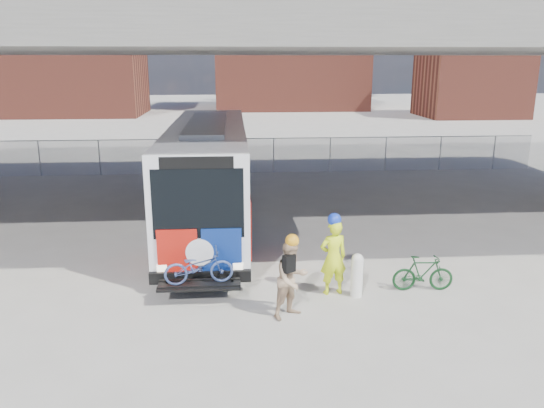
{
  "coord_description": "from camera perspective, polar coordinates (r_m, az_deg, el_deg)",
  "views": [
    {
      "loc": [
        -1.11,
        -15.51,
        5.7
      ],
      "look_at": [
        0.0,
        -0.34,
        1.6
      ],
      "focal_mm": 35.0,
      "sensor_mm": 36.0,
      "label": 1
    }
  ],
  "objects": [
    {
      "name": "ground",
      "position": [
        16.56,
        -0.1,
        -5.04
      ],
      "size": [
        160.0,
        160.0,
        0.0
      ],
      "primitive_type": "plane",
      "color": "#9E9991",
      "rests_on": "ground"
    },
    {
      "name": "cyclist_tan",
      "position": [
        12.16,
        2.13,
        -7.98
      ],
      "size": [
        1.12,
        1.06,
        1.99
      ],
      "rotation": [
        0.0,
        0.0,
        0.6
      ],
      "color": "tan",
      "rests_on": "ground"
    },
    {
      "name": "bike_parked",
      "position": [
        14.17,
        15.93,
        -7.18
      ],
      "size": [
        1.58,
        0.51,
        0.94
      ],
      "primitive_type": "imported",
      "rotation": [
        0.0,
        0.0,
        1.52
      ],
      "color": "#133C1B",
      "rests_on": "ground"
    },
    {
      "name": "overpass",
      "position": [
        19.56,
        -0.99,
        17.57
      ],
      "size": [
        40.0,
        16.0,
        7.95
      ],
      "color": "#605E59",
      "rests_on": "ground"
    },
    {
      "name": "cyclist_hivis",
      "position": [
        13.36,
        6.61,
        -5.51
      ],
      "size": [
        0.78,
        0.59,
        2.12
      ],
      "rotation": [
        0.0,
        0.0,
        3.34
      ],
      "color": "#E2FC1A",
      "rests_on": "ground"
    },
    {
      "name": "bus",
      "position": [
        18.97,
        -6.83,
        4.07
      ],
      "size": [
        2.67,
        12.94,
        3.69
      ],
      "color": "silver",
      "rests_on": "ground"
    },
    {
      "name": "bollard",
      "position": [
        13.44,
        9.14,
        -7.4
      ],
      "size": [
        0.29,
        0.29,
        1.13
      ],
      "color": "beige",
      "rests_on": "ground"
    },
    {
      "name": "chainlink_fence",
      "position": [
        27.86,
        -1.88,
        6.26
      ],
      "size": [
        30.0,
        0.06,
        30.0
      ],
      "color": "gray",
      "rests_on": "ground"
    },
    {
      "name": "brick_buildings",
      "position": [
        63.78,
        -2.16,
        14.84
      ],
      "size": [
        54.0,
        22.0,
        12.0
      ],
      "color": "brown",
      "rests_on": "ground"
    },
    {
      "name": "smokestack",
      "position": [
        72.43,
        8.39,
        20.34
      ],
      "size": [
        2.2,
        2.2,
        25.0
      ],
      "primitive_type": "cylinder",
      "color": "brown",
      "rests_on": "ground"
    }
  ]
}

